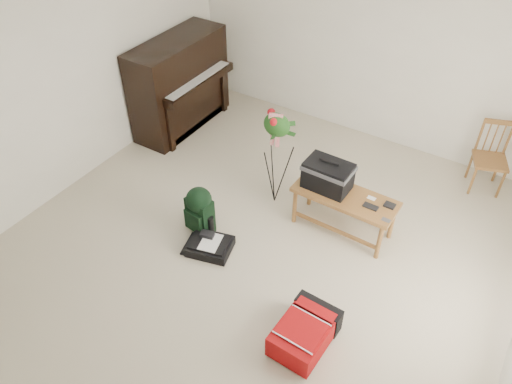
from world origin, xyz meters
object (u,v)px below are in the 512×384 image
Objects in this scene: flower_stand at (276,160)px; dining_chair at (491,158)px; black_duffel at (210,245)px; bench at (333,182)px; piano at (180,86)px; red_suitcase at (307,329)px; green_backpack at (199,208)px.

dining_chair is at bearing 18.71° from flower_stand.
bench is at bearing 34.93° from black_duffel.
dining_chair is 2.55m from flower_stand.
piano reaches higher than red_suitcase.
dining_chair is 3.15m from red_suitcase.
piano reaches higher than bench.
dining_chair is 1.34× the size of red_suitcase.
bench is 0.91× the size of flower_stand.
black_duffel is at bearing -45.37° from piano.
black_duffel is 1.18m from flower_stand.
bench reaches higher than green_backpack.
green_backpack is (-1.14, -0.83, -0.28)m from bench.
green_backpack is at bearing -136.90° from flower_stand.
green_backpack is 0.99m from flower_stand.
red_suitcase is 1.22× the size of black_duffel.
flower_stand is (-0.71, 0.01, -0.00)m from bench.
black_duffel is at bearing -118.97° from flower_stand.
flower_stand is at bearing 70.42° from green_backpack.
piano reaches higher than dining_chair.
green_backpack is at bearing -142.74° from bench.
black_duffel is (-0.88, -1.03, -0.53)m from bench.
flower_stand is (0.17, 1.04, 0.53)m from black_duffel.
piano reaches higher than flower_stand.
flower_stand is (1.94, -0.75, -0.00)m from piano.
black_duffel is (-2.17, -2.62, -0.35)m from dining_chair.
red_suitcase is (-0.81, -3.03, -0.27)m from dining_chair.
bench is 1.44m from green_backpack.
black_duffel is 0.43× the size of flower_stand.
flower_stand is at bearing -161.33° from dining_chair.
green_backpack is (-1.63, 0.61, 0.17)m from red_suitcase.
red_suitcase is at bearing -12.75° from green_backpack.
bench is 1.45m from black_duffel.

